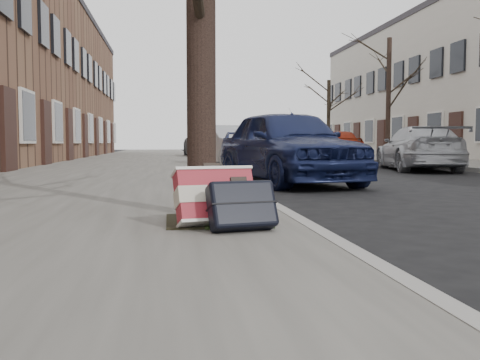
{
  "coord_description": "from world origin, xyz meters",
  "views": [
    {
      "loc": [
        -2.41,
        -3.35,
        0.8
      ],
      "look_at": [
        -1.85,
        0.8,
        0.5
      ],
      "focal_mm": 40.0,
      "sensor_mm": 36.0,
      "label": 1
    }
  ],
  "objects": [
    {
      "name": "near_sidewalk",
      "position": [
        -3.7,
        15.0,
        0.06
      ],
      "size": [
        5.0,
        70.0,
        0.12
      ],
      "primitive_type": "cube",
      "color": "slate",
      "rests_on": "ground"
    },
    {
      "name": "far_sidewalk",
      "position": [
        7.8,
        15.0,
        0.06
      ],
      "size": [
        4.0,
        70.0,
        0.12
      ],
      "primitive_type": "cube",
      "color": "slate",
      "rests_on": "ground"
    },
    {
      "name": "dirt_patch",
      "position": [
        -2.0,
        1.2,
        0.13
      ],
      "size": [
        0.85,
        0.85,
        0.02
      ],
      "primitive_type": "cube",
      "color": "black",
      "rests_on": "near_sidewalk"
    },
    {
      "name": "suitcase_red",
      "position": [
        -2.04,
        0.9,
        0.36
      ],
      "size": [
        0.68,
        0.47,
        0.48
      ],
      "primitive_type": "cube",
      "rotation": [
        -0.42,
        0.0,
        0.22
      ],
      "color": "maroon",
      "rests_on": "near_sidewalk"
    },
    {
      "name": "suitcase_navy",
      "position": [
        -1.85,
        0.66,
        0.32
      ],
      "size": [
        0.57,
        0.41,
        0.41
      ],
      "primitive_type": "cube",
      "rotation": [
        -0.42,
        0.0,
        0.23
      ],
      "color": "black",
      "rests_on": "near_sidewalk"
    },
    {
      "name": "car_near_front",
      "position": [
        -0.11,
        6.81,
        0.74
      ],
      "size": [
        2.51,
        4.57,
        1.47
      ],
      "primitive_type": "imported",
      "rotation": [
        0.0,
        0.0,
        0.19
      ],
      "color": "#141C45",
      "rests_on": "ground"
    },
    {
      "name": "car_near_mid",
      "position": [
        -0.39,
        13.74,
        0.68
      ],
      "size": [
        2.39,
        4.35,
        1.36
      ],
      "primitive_type": "imported",
      "rotation": [
        0.0,
        0.0,
        0.24
      ],
      "color": "#B9BBC2",
      "rests_on": "ground"
    },
    {
      "name": "car_near_back",
      "position": [
        -0.21,
        23.9,
        0.71
      ],
      "size": [
        2.71,
        5.29,
        1.43
      ],
      "primitive_type": "imported",
      "rotation": [
        0.0,
        0.0,
        0.07
      ],
      "color": "#36363B",
      "rests_on": "ground"
    },
    {
      "name": "car_far_front",
      "position": [
        4.73,
        11.18,
        0.63
      ],
      "size": [
        2.56,
        4.58,
        1.25
      ],
      "primitive_type": "imported",
      "rotation": [
        0.0,
        0.0,
        2.95
      ],
      "color": "#A7A9AF",
      "rests_on": "ground"
    },
    {
      "name": "car_far_back",
      "position": [
        4.81,
        19.32,
        0.7
      ],
      "size": [
        1.66,
        4.09,
        1.39
      ],
      "primitive_type": "imported",
      "rotation": [
        0.0,
        0.0,
        3.14
      ],
      "color": "maroon",
      "rests_on": "ground"
    },
    {
      "name": "tree_far_b",
      "position": [
        7.2,
        19.12,
        2.74
      ],
      "size": [
        0.21,
        0.21,
        5.23
      ],
      "primitive_type": "cylinder",
      "color": "black",
      "rests_on": "far_sidewalk"
    },
    {
      "name": "tree_far_c",
      "position": [
        7.2,
        27.9,
        2.33
      ],
      "size": [
        0.22,
        0.22,
        4.42
      ],
      "primitive_type": "cylinder",
      "color": "black",
      "rests_on": "far_sidewalk"
    }
  ]
}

